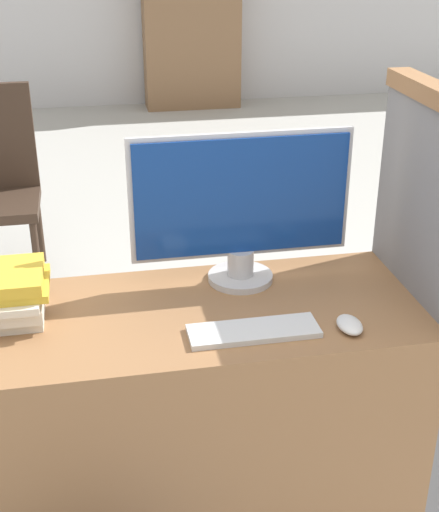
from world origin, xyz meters
The scene contains 7 objects.
desk centered at (0.00, 0.28, 0.37)m, with size 1.35×0.56×0.73m.
carrel_divider centered at (0.70, 0.28, 0.68)m, with size 0.07×0.56×1.33m.
monitor centered at (0.20, 0.44, 0.98)m, with size 0.65×0.20×0.46m.
keyboard centered at (0.17, 0.13, 0.74)m, with size 0.35×0.11×0.02m.
mouse centered at (0.43, 0.10, 0.75)m, with size 0.07×0.10×0.03m.
book_stack centered at (-0.46, 0.34, 0.81)m, with size 0.20×0.26×0.14m.
bookshelf_far centered at (0.87, 5.66, 0.91)m, with size 0.93×0.32×1.82m.
Camera 1 is at (-0.23, -1.44, 1.74)m, focal length 50.00 mm.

